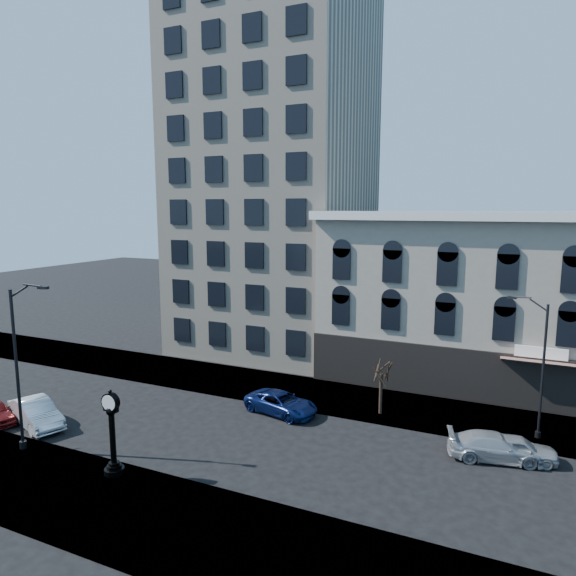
% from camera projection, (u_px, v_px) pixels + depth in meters
% --- Properties ---
extents(ground, '(160.00, 160.00, 0.00)m').
position_uv_depth(ground, '(226.00, 435.00, 28.95)').
color(ground, black).
rests_on(ground, ground).
extents(sidewalk_far, '(160.00, 6.00, 0.12)m').
position_uv_depth(sidewalk_far, '(286.00, 389.00, 36.14)').
color(sidewalk_far, gray).
rests_on(sidewalk_far, ground).
extents(sidewalk_near, '(160.00, 6.00, 0.12)m').
position_uv_depth(sidewalk_near, '(128.00, 509.00, 21.75)').
color(sidewalk_near, gray).
rests_on(sidewalk_near, ground).
extents(cream_tower, '(15.90, 15.40, 42.50)m').
position_uv_depth(cream_tower, '(274.00, 133.00, 45.45)').
color(cream_tower, beige).
rests_on(cream_tower, ground).
extents(victorian_row, '(22.60, 11.19, 12.50)m').
position_uv_depth(victorian_row, '(480.00, 301.00, 37.40)').
color(victorian_row, gray).
rests_on(victorian_row, ground).
extents(street_clock, '(0.95, 0.95, 4.19)m').
position_uv_depth(street_clock, '(113.00, 436.00, 24.31)').
color(street_clock, black).
rests_on(street_clock, sidewalk_near).
extents(street_lamp_near, '(2.31, 0.76, 9.02)m').
position_uv_depth(street_lamp_near, '(24.00, 323.00, 25.99)').
color(street_lamp_near, black).
rests_on(street_lamp_near, sidewalk_near).
extents(street_lamp_far, '(1.98, 0.88, 7.95)m').
position_uv_depth(street_lamp_far, '(535.00, 330.00, 27.91)').
color(street_lamp_far, black).
rests_on(street_lamp_far, sidewalk_far).
extents(bare_tree_far, '(2.40, 2.40, 4.11)m').
position_uv_depth(bare_tree_far, '(382.00, 365.00, 31.29)').
color(bare_tree_far, '#2F2217').
rests_on(bare_tree_far, sidewalk_far).
extents(car_near_b, '(5.06, 3.20, 1.57)m').
position_uv_depth(car_near_b, '(36.00, 413.00, 30.12)').
color(car_near_b, silver).
rests_on(car_near_b, ground).
extents(car_far_a, '(5.12, 3.15, 1.32)m').
position_uv_depth(car_far_a, '(281.00, 403.00, 31.98)').
color(car_far_a, '#0C194C').
rests_on(car_far_a, ground).
extents(car_far_b, '(4.98, 2.90, 1.36)m').
position_uv_depth(car_far_b, '(495.00, 447.00, 26.11)').
color(car_far_b, '#A5A8AD').
rests_on(car_far_b, ground).
extents(car_far_c, '(4.11, 2.30, 1.32)m').
position_uv_depth(car_far_c, '(517.00, 449.00, 25.96)').
color(car_far_c, '#A5A8AD').
rests_on(car_far_c, ground).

